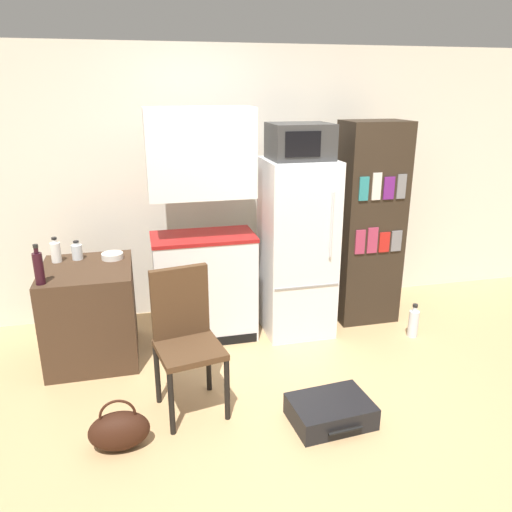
{
  "coord_description": "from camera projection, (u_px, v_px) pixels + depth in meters",
  "views": [
    {
      "loc": [
        -0.97,
        -2.53,
        2.05
      ],
      "look_at": [
        -0.16,
        0.85,
        0.87
      ],
      "focal_mm": 35.0,
      "sensor_mm": 36.0,
      "label": 1
    }
  ],
  "objects": [
    {
      "name": "ground_plane",
      "position": [
        311.0,
        424.0,
        3.2
      ],
      "size": [
        24.0,
        24.0,
        0.0
      ],
      "primitive_type": "plane",
      "color": "tan"
    },
    {
      "name": "wall_back",
      "position": [
        265.0,
        182.0,
        4.7
      ],
      "size": [
        6.4,
        0.1,
        2.41
      ],
      "color": "silver",
      "rests_on": "ground_plane"
    },
    {
      "name": "side_table",
      "position": [
        91.0,
        313.0,
        3.9
      ],
      "size": [
        0.67,
        0.74,
        0.76
      ],
      "color": "#422D1E",
      "rests_on": "ground_plane"
    },
    {
      "name": "kitchen_hutch",
      "position": [
        203.0,
        237.0,
        4.08
      ],
      "size": [
        0.85,
        0.46,
        1.91
      ],
      "color": "white",
      "rests_on": "ground_plane"
    },
    {
      "name": "refrigerator",
      "position": [
        297.0,
        248.0,
        4.24
      ],
      "size": [
        0.57,
        0.59,
        1.5
      ],
      "color": "white",
      "rests_on": "ground_plane"
    },
    {
      "name": "microwave",
      "position": [
        300.0,
        141.0,
        3.96
      ],
      "size": [
        0.48,
        0.42,
        0.28
      ],
      "color": "#333333",
      "rests_on": "refrigerator"
    },
    {
      "name": "bookshelf",
      "position": [
        369.0,
        224.0,
        4.43
      ],
      "size": [
        0.54,
        0.4,
        1.79
      ],
      "color": "#2D2319",
      "rests_on": "ground_plane"
    },
    {
      "name": "bottle_wine_dark",
      "position": [
        39.0,
        268.0,
        3.42
      ],
      "size": [
        0.07,
        0.07,
        0.29
      ],
      "color": "black",
      "rests_on": "side_table"
    },
    {
      "name": "bottle_clear_short",
      "position": [
        77.0,
        252.0,
        3.94
      ],
      "size": [
        0.08,
        0.08,
        0.15
      ],
      "color": "silver",
      "rests_on": "side_table"
    },
    {
      "name": "bottle_milk_white",
      "position": [
        56.0,
        252.0,
        3.87
      ],
      "size": [
        0.08,
        0.08,
        0.2
      ],
      "color": "white",
      "rests_on": "side_table"
    },
    {
      "name": "bowl",
      "position": [
        112.0,
        256.0,
        3.97
      ],
      "size": [
        0.17,
        0.17,
        0.05
      ],
      "color": "silver",
      "rests_on": "side_table"
    },
    {
      "name": "chair",
      "position": [
        185.0,
        329.0,
        3.24
      ],
      "size": [
        0.47,
        0.47,
        0.96
      ],
      "rotation": [
        0.0,
        0.0,
        0.18
      ],
      "color": "black",
      "rests_on": "ground_plane"
    },
    {
      "name": "suitcase_large_flat",
      "position": [
        331.0,
        411.0,
        3.21
      ],
      "size": [
        0.54,
        0.43,
        0.15
      ],
      "rotation": [
        0.0,
        0.0,
        0.09
      ],
      "color": "black",
      "rests_on": "ground_plane"
    },
    {
      "name": "handbag",
      "position": [
        119.0,
        430.0,
        2.95
      ],
      "size": [
        0.36,
        0.2,
        0.33
      ],
      "color": "#33190F",
      "rests_on": "ground_plane"
    },
    {
      "name": "water_bottle_front",
      "position": [
        413.0,
        323.0,
        4.29
      ],
      "size": [
        0.08,
        0.08,
        0.3
      ],
      "color": "silver",
      "rests_on": "ground_plane"
    }
  ]
}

